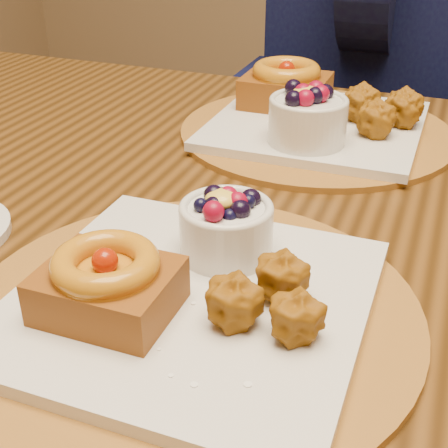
{
  "coord_description": "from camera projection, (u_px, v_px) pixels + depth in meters",
  "views": [
    {
      "loc": [
        0.06,
        -0.54,
        1.07
      ],
      "look_at": [
        -0.11,
        -0.11,
        0.82
      ],
      "focal_mm": 50.0,
      "sensor_mm": 36.0,
      "label": 1
    }
  ],
  "objects": [
    {
      "name": "dining_table",
      "position": [
        267.0,
        259.0,
        0.73
      ],
      "size": [
        1.6,
        0.9,
        0.76
      ],
      "color": "#321D09",
      "rests_on": "ground"
    },
    {
      "name": "place_setting_near",
      "position": [
        190.0,
        288.0,
        0.51
      ],
      "size": [
        0.38,
        0.38,
        0.08
      ],
      "color": "brown",
      "rests_on": "dining_table"
    },
    {
      "name": "place_setting_far",
      "position": [
        314.0,
        115.0,
        0.86
      ],
      "size": [
        0.38,
        0.38,
        0.09
      ],
      "color": "brown",
      "rests_on": "dining_table"
    },
    {
      "name": "chair_far",
      "position": [
        396.0,
        163.0,
        1.5
      ],
      "size": [
        0.42,
        0.42,
        0.84
      ],
      "rotation": [
        0.0,
        0.0,
        0.02
      ],
      "color": "black",
      "rests_on": "ground"
    },
    {
      "name": "diner",
      "position": [
        374.0,
        28.0,
        1.19
      ],
      "size": [
        0.47,
        0.46,
        0.77
      ],
      "rotation": [
        0.0,
        0.0,
        0.15
      ],
      "color": "black",
      "rests_on": "ground"
    }
  ]
}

